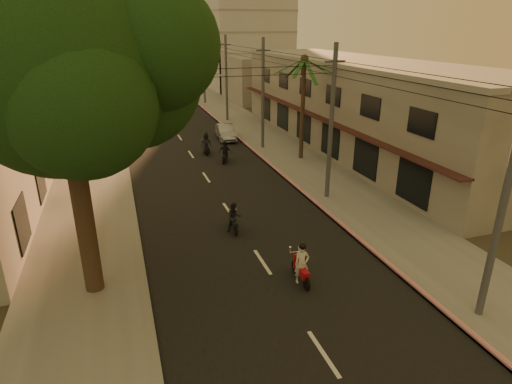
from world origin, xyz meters
TOP-DOWN VIEW (x-y plane):
  - ground at (0.00, 0.00)m, footprint 160.00×160.00m
  - road at (0.00, 20.00)m, footprint 10.00×140.00m
  - sidewalk_right at (7.50, 20.00)m, footprint 5.00×140.00m
  - sidewalk_left at (-7.50, 20.00)m, footprint 5.00×140.00m
  - curb_stripe at (5.10, 15.00)m, footprint 0.20×60.00m
  - shophouse_row at (13.95, 18.00)m, footprint 8.80×34.20m
  - broadleaf_tree at (-6.61, 2.14)m, footprint 9.60×8.70m
  - palm_tree at (8.00, 16.00)m, footprint 5.00×5.00m
  - utility_poles at (6.20, 20.00)m, footprint 1.20×48.26m
  - filler_right at (14.00, 45.00)m, footprint 8.00×14.00m
  - filler_left_near at (-14.00, 34.00)m, footprint 8.00×14.00m
  - filler_left_far at (-14.00, 52.00)m, footprint 8.00×14.00m
  - scooter_red at (0.99, 0.04)m, footprint 0.70×1.84m
  - scooter_mid_a at (-0.37, 5.37)m, footprint 0.86×1.65m
  - scooter_mid_b at (2.14, 17.07)m, footprint 1.25×1.62m
  - scooter_far_a at (1.24, 19.76)m, footprint 0.96×1.87m
  - parked_car at (4.00, 24.05)m, footprint 2.16×4.38m

SIDE VIEW (x-z plane):
  - ground at x=0.00m, z-range 0.00..0.00m
  - road at x=0.00m, z-range 0.00..0.02m
  - sidewalk_right at x=7.50m, z-range 0.00..0.12m
  - sidewalk_left at x=-7.50m, z-range 0.00..0.12m
  - curb_stripe at x=5.10m, z-range 0.00..0.20m
  - parked_car at x=4.00m, z-range 0.00..1.36m
  - scooter_mid_a at x=-0.37m, z-range -0.07..1.55m
  - scooter_mid_b at x=2.14m, z-range -0.07..1.64m
  - scooter_red at x=0.99m, z-range -0.12..1.70m
  - scooter_far_a at x=1.24m, z-range -0.09..1.75m
  - filler_left_near at x=-14.00m, z-range 0.00..4.40m
  - filler_right at x=14.00m, z-range 0.00..6.00m
  - filler_left_far at x=-14.00m, z-range 0.00..7.00m
  - shophouse_row at x=13.95m, z-range 0.00..7.30m
  - utility_poles at x=6.20m, z-range 2.04..11.04m
  - palm_tree at x=8.00m, z-range 3.05..11.25m
  - broadleaf_tree at x=-6.61m, z-range 2.43..14.53m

